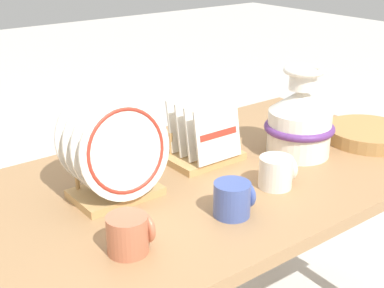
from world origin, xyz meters
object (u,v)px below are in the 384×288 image
Objects in this scene: mug_cobalt_glaze at (233,199)px; mug_terracotta_glaze at (129,234)px; ceramic_vase at (300,120)px; mug_cream_glaze at (277,172)px; dish_rack_round_plates at (116,157)px; wicker_charger_stack at (368,134)px; dish_rack_square_plates at (203,143)px.

mug_cobalt_glaze and mug_terracotta_glaze have the same top height.
ceramic_vase is 2.76× the size of mug_cream_glaze.
dish_rack_round_plates is 0.98× the size of wicker_charger_stack.
mug_terracotta_glaze is at bearing -168.33° from ceramic_vase.
mug_cobalt_glaze is (-0.20, -0.04, 0.00)m from mug_cream_glaze.
dish_rack_square_plates reaches higher than mug_cream_glaze.
dish_rack_square_plates is 0.27m from mug_cream_glaze.
mug_terracotta_glaze reaches higher than wicker_charger_stack.
dish_rack_round_plates is at bearing 65.61° from mug_terracotta_glaze.
dish_rack_round_plates is at bearing 169.83° from wicker_charger_stack.
wicker_charger_stack is (0.54, -0.21, -0.04)m from dish_rack_square_plates.
ceramic_vase reaches higher than mug_cobalt_glaze.
dish_rack_round_plates is 1.24× the size of dish_rack_square_plates.
wicker_charger_stack is 0.50m from mug_cream_glaze.
mug_cobalt_glaze is (-0.15, -0.31, -0.01)m from dish_rack_square_plates.
wicker_charger_stack is 2.80× the size of mug_cobalt_glaze.
wicker_charger_stack is 0.99m from mug_terracotta_glaze.
mug_cobalt_glaze is (0.18, -0.25, -0.07)m from dish_rack_round_plates.
ceramic_vase is 0.61m from dish_rack_round_plates.
ceramic_vase is 2.76× the size of mug_cobalt_glaze.
wicker_charger_stack is at bearing 6.06° from mug_cream_glaze.
wicker_charger_stack is (0.88, -0.16, -0.09)m from dish_rack_round_plates.
mug_cobalt_glaze is (-0.42, -0.16, -0.07)m from ceramic_vase.
dish_rack_round_plates is at bearing -170.92° from dish_rack_square_plates.
mug_cobalt_glaze is at bearing -3.51° from mug_terracotta_glaze.
mug_cobalt_glaze is 0.29m from mug_terracotta_glaze.
dish_rack_square_plates is at bearing 100.24° from mug_cream_glaze.
mug_terracotta_glaze is at bearing -175.40° from wicker_charger_stack.
ceramic_vase is 2.76× the size of mug_terracotta_glaze.
mug_cream_glaze is (-0.22, -0.12, -0.07)m from ceramic_vase.
mug_cream_glaze is 1.00× the size of mug_terracotta_glaze.
dish_rack_square_plates is at bearing 158.76° from wicker_charger_stack.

